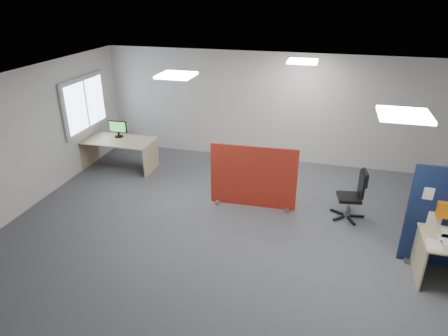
% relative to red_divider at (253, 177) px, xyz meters
% --- Properties ---
extents(floor, '(9.00, 9.00, 0.00)m').
position_rel_red_divider_xyz_m(floor, '(0.18, -0.99, -0.64)').
color(floor, '#4D5055').
rests_on(floor, ground).
extents(ceiling, '(9.00, 7.00, 0.02)m').
position_rel_red_divider_xyz_m(ceiling, '(0.18, -0.99, 2.06)').
color(ceiling, white).
rests_on(ceiling, wall_back).
extents(wall_back, '(9.00, 0.02, 2.70)m').
position_rel_red_divider_xyz_m(wall_back, '(0.18, 2.51, 0.71)').
color(wall_back, silver).
rests_on(wall_back, floor).
extents(wall_front, '(9.00, 0.02, 2.70)m').
position_rel_red_divider_xyz_m(wall_front, '(0.18, -4.49, 0.71)').
color(wall_front, silver).
rests_on(wall_front, floor).
extents(wall_left, '(0.02, 7.00, 2.70)m').
position_rel_red_divider_xyz_m(wall_left, '(-4.32, -0.99, 0.71)').
color(wall_left, silver).
rests_on(wall_left, floor).
extents(window, '(0.06, 1.70, 1.30)m').
position_rel_red_divider_xyz_m(window, '(-4.26, 1.01, 0.91)').
color(window, white).
rests_on(window, wall_left).
extents(ceiling_lights, '(4.10, 4.10, 0.04)m').
position_rel_red_divider_xyz_m(ceiling_lights, '(0.51, -0.32, 2.03)').
color(ceiling_lights, white).
rests_on(ceiling_lights, ceiling).
extents(red_divider, '(1.73, 0.30, 1.29)m').
position_rel_red_divider_xyz_m(red_divider, '(0.00, 0.00, 0.00)').
color(red_divider, maroon).
rests_on(red_divider, floor).
extents(second_desk, '(1.73, 0.86, 0.73)m').
position_rel_red_divider_xyz_m(second_desk, '(-3.50, 1.04, -0.08)').
color(second_desk, tan).
rests_on(second_desk, floor).
extents(monitor_second, '(0.45, 0.20, 0.41)m').
position_rel_red_divider_xyz_m(monitor_second, '(-3.57, 1.19, 0.32)').
color(monitor_second, black).
rests_on(monitor_second, second_desk).
extents(office_chair, '(0.64, 0.64, 0.97)m').
position_rel_red_divider_xyz_m(office_chair, '(1.95, 0.04, -0.08)').
color(office_chair, black).
rests_on(office_chair, floor).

